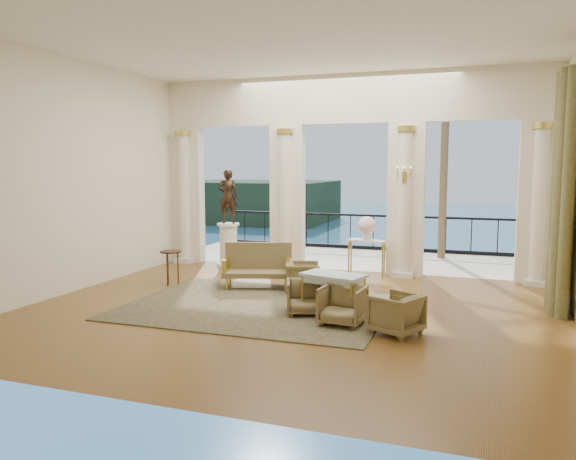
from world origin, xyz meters
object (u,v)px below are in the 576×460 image
at_px(pedestal, 229,246).
at_px(console_table, 367,246).
at_px(armchair_b, 343,303).
at_px(statue, 228,196).
at_px(armchair_a, 305,295).
at_px(armchair_d, 303,276).
at_px(armchair_c, 396,312).
at_px(game_table, 333,278).
at_px(side_table, 171,256).
at_px(settee, 258,266).

relative_size(pedestal, console_table, 1.17).
bearing_deg(armchair_b, statue, 138.50).
distance_m(armchair_a, armchair_d, 1.59).
relative_size(armchair_c, game_table, 0.59).
xyz_separation_m(armchair_b, side_table, (-4.04, 1.63, 0.28)).
xyz_separation_m(armchair_a, side_table, (-3.31, 1.24, 0.30)).
relative_size(settee, game_table, 1.31).
xyz_separation_m(pedestal, console_table, (3.40, 0.02, 0.16)).
distance_m(armchair_c, side_table, 5.24).
relative_size(pedestal, side_table, 1.49).
bearing_deg(pedestal, armchair_b, -45.85).
height_order(statue, console_table, statue).
xyz_separation_m(armchair_b, settee, (-2.27, 2.02, 0.11)).
xyz_separation_m(armchair_c, armchair_d, (-2.12, 2.10, -0.00)).
xyz_separation_m(armchair_a, game_table, (0.45, 0.09, 0.31)).
height_order(game_table, side_table, side_table).
distance_m(statue, side_table, 2.59).
distance_m(game_table, statue, 5.10).
distance_m(armchair_b, settee, 3.04).
xyz_separation_m(armchair_b, armchair_c, (0.86, -0.21, -0.01)).
relative_size(armchair_d, console_table, 0.72).
distance_m(armchair_c, armchair_d, 2.99).
xyz_separation_m(armchair_a, pedestal, (-3.11, 3.57, 0.20)).
xyz_separation_m(settee, side_table, (-1.78, -0.39, 0.17)).
bearing_deg(armchair_a, game_table, -8.73).
xyz_separation_m(armchair_a, console_table, (0.29, 3.59, 0.36)).
relative_size(armchair_b, game_table, 0.60).
height_order(game_table, statue, statue).
bearing_deg(armchair_c, armchair_a, -85.21).
bearing_deg(armchair_a, statue, 111.24).
distance_m(settee, statue, 2.81).
xyz_separation_m(armchair_d, game_table, (0.99, -1.41, 0.29)).
relative_size(console_table, side_table, 1.28).
bearing_deg(armchair_c, pedestal, -105.98).
bearing_deg(armchair_c, side_table, -85.00).
distance_m(armchair_a, game_table, 0.56).
relative_size(armchair_b, armchair_c, 1.02).
height_order(pedestal, statue, statue).
relative_size(armchair_d, pedestal, 0.62).
relative_size(armchair_d, statue, 0.50).
height_order(armchair_a, console_table, console_table).
bearing_deg(statue, armchair_b, 116.64).
bearing_deg(armchair_a, armchair_c, -40.67).
relative_size(armchair_d, settee, 0.45).
bearing_deg(pedestal, armchair_d, -38.77).
bearing_deg(settee, side_table, 175.49).
height_order(armchair_b, statue, statue).
relative_size(statue, console_table, 1.43).
height_order(armchair_a, settee, settee).
xyz_separation_m(settee, pedestal, (-1.58, 1.94, 0.07)).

